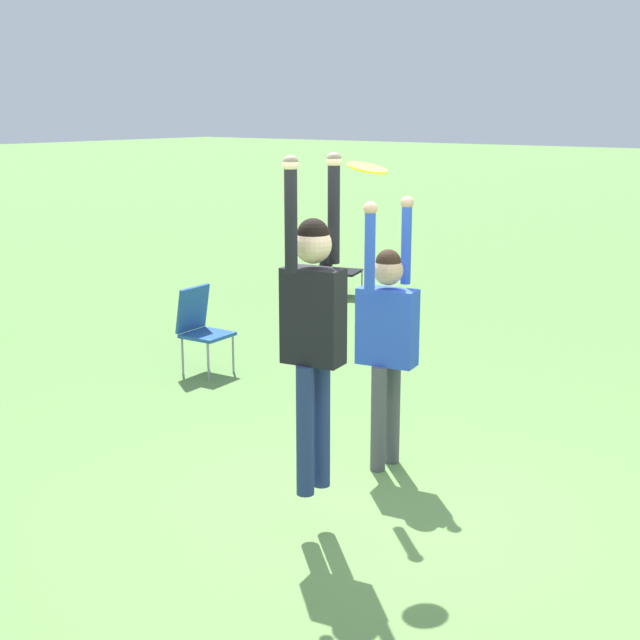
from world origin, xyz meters
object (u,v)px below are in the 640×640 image
at_px(person_defending, 387,328).
at_px(person_jumping, 313,317).
at_px(camping_chair_3, 335,265).
at_px(camping_chair_1, 200,323).
at_px(frisbee, 367,168).

bearing_deg(person_defending, person_jumping, -90.00).
distance_m(person_jumping, person_defending, 1.29).
bearing_deg(person_jumping, person_defending, -90.00).
bearing_deg(camping_chair_3, camping_chair_1, 0.27).
xyz_separation_m(frisbee, camping_chair_1, (1.66, 3.28, -1.88)).
height_order(person_jumping, frisbee, person_jumping).
bearing_deg(frisbee, person_defending, 20.06).
xyz_separation_m(frisbee, camping_chair_3, (5.90, 4.57, -1.97)).
xyz_separation_m(person_defending, camping_chair_3, (5.24, 4.32, -0.69)).
relative_size(person_jumping, camping_chair_3, 2.76).
xyz_separation_m(camping_chair_1, camping_chair_3, (4.23, 1.28, -0.09)).
bearing_deg(camping_chair_3, person_defending, 22.97).
bearing_deg(camping_chair_3, person_jumping, 18.52).
height_order(person_defending, frisbee, frisbee).
relative_size(person_jumping, person_defending, 1.05).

